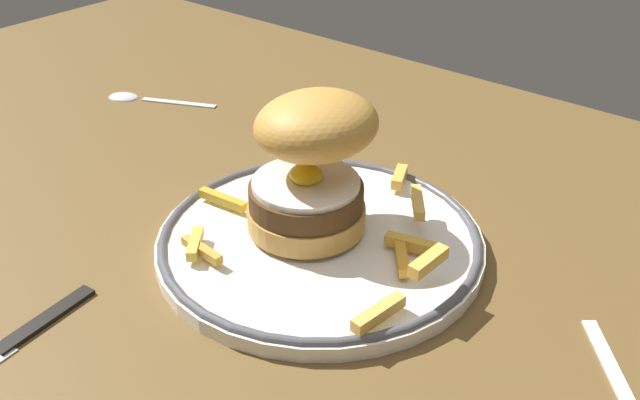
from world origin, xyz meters
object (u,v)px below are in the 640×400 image
Objects in this scene: dinner_plate at (320,240)px; knife at (3,347)px; burger at (312,159)px; spoon at (135,96)px.

dinner_plate is 24.21cm from knife.
burger is (-1.67, 1.02, 6.34)cm from dinner_plate.
spoon is at bearing 165.60° from burger.
burger is 0.63× the size of knife.
spoon is (-35.95, 9.83, -0.48)cm from dinner_plate.
knife is at bearing -107.07° from burger.
knife is (-8.90, -22.51, -0.58)cm from dinner_plate.
spoon is (-34.28, 8.80, -6.82)cm from burger.
dinner_plate is at bearing 68.43° from knife.
dinner_plate is at bearing -15.29° from spoon.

